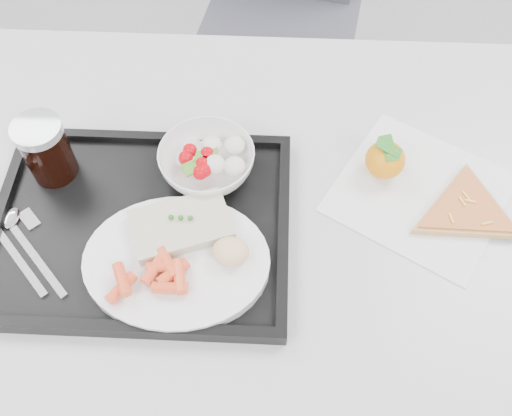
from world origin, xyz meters
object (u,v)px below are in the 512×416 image
salad_bowl (207,161)px  tangerine (385,160)px  tray (142,226)px  dinner_plate (177,262)px  cola_glass (46,149)px  table (228,227)px  pizza_slice (466,210)px

salad_bowl → tangerine: size_ratio=2.06×
tray → dinner_plate: size_ratio=1.67×
cola_glass → tangerine: (0.53, 0.03, -0.04)m
dinner_plate → table: bearing=61.9°
table → dinner_plate: (-0.06, -0.12, 0.09)m
salad_bowl → pizza_slice: 0.41m
tray → tangerine: 0.40m
dinner_plate → salad_bowl: bearing=80.4°
table → salad_bowl: size_ratio=7.89×
tray → salad_bowl: bearing=49.0°
salad_bowl → pizza_slice: bearing=-7.8°
dinner_plate → cola_glass: 0.27m
tray → tangerine: tangerine is taller
pizza_slice → table: bearing=-179.8°
tray → cola_glass: (-0.15, 0.10, 0.06)m
table → tray: (-0.13, -0.05, 0.08)m
table → cola_glass: bearing=170.7°
cola_glass → pizza_slice: (0.65, -0.04, -0.06)m
tray → pizza_slice: 0.50m
tray → pizza_slice: size_ratio=1.69×
tray → salad_bowl: salad_bowl is taller
salad_bowl → tangerine: 0.28m
table → cola_glass: cola_glass is taller
dinner_plate → salad_bowl: 0.18m
dinner_plate → cola_glass: size_ratio=2.50×
salad_bowl → dinner_plate: bearing=-99.6°
tray → tangerine: (0.38, 0.13, 0.03)m
table → tangerine: bearing=16.9°
tangerine → pizza_slice: bearing=-30.9°
tray → tangerine: size_ratio=6.11×
table → pizza_slice: bearing=0.2°
table → tangerine: size_ratio=16.29×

